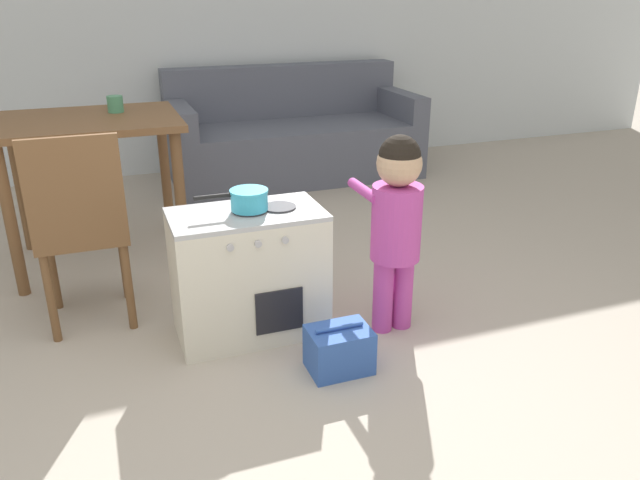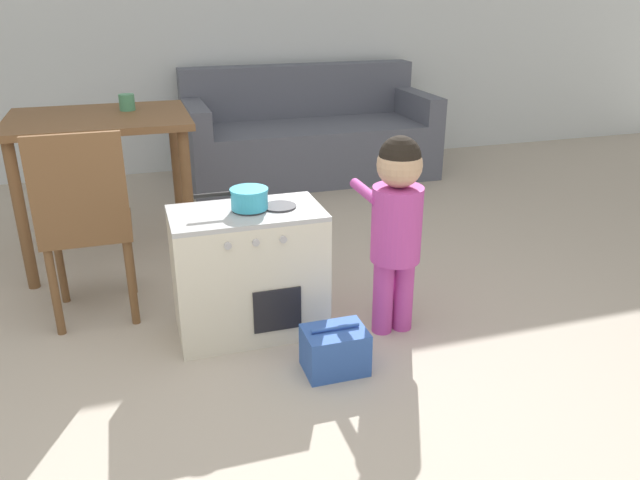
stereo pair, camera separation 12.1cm
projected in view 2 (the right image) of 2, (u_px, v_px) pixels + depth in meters
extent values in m
cube|color=silver|center=(146.00, 0.00, 4.58)|extent=(10.00, 0.06, 2.60)
cube|color=silver|center=(249.00, 274.00, 2.64)|extent=(0.62, 0.35, 0.53)
cube|color=#B7BABC|center=(246.00, 213.00, 2.53)|extent=(0.62, 0.35, 0.02)
cylinder|color=#38383D|center=(250.00, 209.00, 2.53)|extent=(0.14, 0.14, 0.01)
cylinder|color=#38383D|center=(280.00, 206.00, 2.57)|extent=(0.14, 0.14, 0.01)
cube|color=black|center=(277.00, 310.00, 2.54)|extent=(0.20, 0.01, 0.19)
cylinder|color=#B2B2B7|center=(228.00, 246.00, 2.37)|extent=(0.03, 0.01, 0.03)
cylinder|color=#B2B2B7|center=(256.00, 243.00, 2.40)|extent=(0.03, 0.01, 0.03)
cylinder|color=#B2B2B7|center=(283.00, 239.00, 2.43)|extent=(0.03, 0.01, 0.03)
cylinder|color=#38B2D6|center=(249.00, 199.00, 2.52)|extent=(0.15, 0.15, 0.08)
cylinder|color=#38B2D6|center=(249.00, 190.00, 2.50)|extent=(0.16, 0.16, 0.01)
cylinder|color=black|center=(212.00, 195.00, 2.46)|extent=(0.15, 0.02, 0.02)
cylinder|color=#BC429E|center=(383.00, 296.00, 2.66)|extent=(0.09, 0.09, 0.33)
cylinder|color=#BC429E|center=(403.00, 293.00, 2.69)|extent=(0.09, 0.09, 0.33)
cylinder|color=#BC429E|center=(397.00, 224.00, 2.55)|extent=(0.21, 0.21, 0.32)
sphere|color=tan|center=(400.00, 165.00, 2.46)|extent=(0.18, 0.18, 0.18)
sphere|color=black|center=(400.00, 157.00, 2.45)|extent=(0.17, 0.17, 0.17)
cylinder|color=#BC429E|center=(365.00, 191.00, 2.60)|extent=(0.04, 0.25, 0.04)
cylinder|color=#BC429E|center=(406.00, 187.00, 2.65)|extent=(0.04, 0.25, 0.04)
cube|color=#335BB2|center=(335.00, 350.00, 2.42)|extent=(0.24, 0.18, 0.18)
cylinder|color=#335BB2|center=(335.00, 328.00, 2.38)|extent=(0.19, 0.02, 0.02)
cube|color=brown|center=(98.00, 119.00, 3.21)|extent=(0.91, 0.73, 0.03)
cylinder|color=brown|center=(21.00, 217.00, 2.98)|extent=(0.06, 0.06, 0.74)
cylinder|color=brown|center=(188.00, 201.00, 3.20)|extent=(0.06, 0.06, 0.74)
cylinder|color=brown|center=(35.00, 182.00, 3.51)|extent=(0.06, 0.06, 0.74)
cylinder|color=brown|center=(177.00, 170.00, 3.73)|extent=(0.06, 0.06, 0.74)
cube|color=brown|center=(88.00, 228.00, 2.73)|extent=(0.37, 0.37, 0.03)
cube|color=brown|center=(78.00, 188.00, 2.48)|extent=(0.37, 0.02, 0.44)
cylinder|color=brown|center=(55.00, 292.00, 2.63)|extent=(0.04, 0.04, 0.40)
cylinder|color=brown|center=(131.00, 283.00, 2.71)|extent=(0.04, 0.04, 0.40)
cylinder|color=brown|center=(60.00, 263.00, 2.90)|extent=(0.04, 0.04, 0.40)
cylinder|color=brown|center=(129.00, 255.00, 2.99)|extent=(0.04, 0.04, 0.40)
cube|color=#565B6B|center=(310.00, 150.00, 4.86)|extent=(1.88, 0.84, 0.42)
cube|color=#565B6B|center=(298.00, 90.00, 4.98)|extent=(1.88, 0.20, 0.40)
cube|color=#565B6B|center=(195.00, 117.00, 4.50)|extent=(0.14, 0.84, 0.20)
cube|color=#565B6B|center=(414.00, 104.00, 4.98)|extent=(0.14, 0.84, 0.20)
cylinder|color=#478E66|center=(127.00, 102.00, 3.32)|extent=(0.08, 0.08, 0.09)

